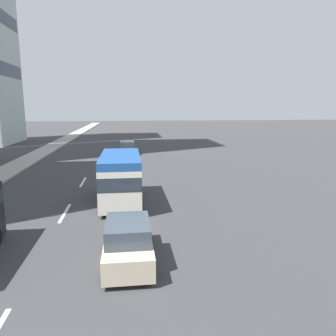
# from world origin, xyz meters

# --- Properties ---
(ground_plane) EXTENTS (198.00, 198.00, 0.00)m
(ground_plane) POSITION_xyz_m (31.50, 0.00, 0.00)
(ground_plane) COLOR #38383A
(sidewalk_right) EXTENTS (162.00, 2.61, 0.15)m
(sidewalk_right) POSITION_xyz_m (31.50, 7.25, 0.07)
(sidewalk_right) COLOR #9E9B93
(sidewalk_right) RESTS_ON ground_plane
(lane_stripe_mid) EXTENTS (3.20, 0.16, 0.01)m
(lane_stripe_mid) POSITION_xyz_m (14.19, 0.00, 0.01)
(lane_stripe_mid) COLOR silver
(lane_stripe_mid) RESTS_ON ground_plane
(lane_stripe_far) EXTENTS (3.20, 0.16, 0.01)m
(lane_stripe_far) POSITION_xyz_m (21.60, 0.00, 0.01)
(lane_stripe_far) COLOR silver
(lane_stripe_far) RESTS_ON ground_plane
(car_lead) EXTENTS (4.37, 1.87, 1.60)m
(car_lead) POSITION_xyz_m (36.29, -3.43, 0.76)
(car_lead) COLOR black
(car_lead) RESTS_ON ground_plane
(minibus_second) EXTENTS (6.02, 2.42, 2.92)m
(minibus_second) POSITION_xyz_m (15.81, -3.04, 1.61)
(minibus_second) COLOR silver
(minibus_second) RESTS_ON ground_plane
(car_third) EXTENTS (4.14, 1.80, 1.64)m
(car_third) POSITION_xyz_m (8.12, -3.43, 0.77)
(car_third) COLOR beige
(car_third) RESTS_ON ground_plane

